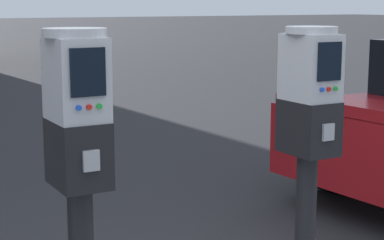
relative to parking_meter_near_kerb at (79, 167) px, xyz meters
name	(u,v)px	position (x,y,z in m)	size (l,w,h in m)	color
parking_meter_near_kerb	(79,167)	(0.00, 0.00, 0.00)	(0.22, 0.25, 1.53)	black
parking_meter_twin_adjacent	(308,139)	(1.03, 0.00, -0.01)	(0.22, 0.25, 1.52)	black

